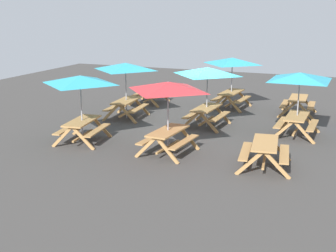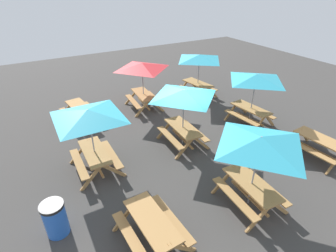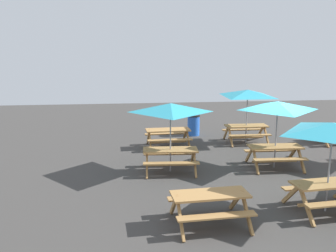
# 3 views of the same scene
# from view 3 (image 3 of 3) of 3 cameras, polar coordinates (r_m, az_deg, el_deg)

# --- Properties ---
(ground_plane) EXTENTS (30.98, 30.98, 0.00)m
(ground_plane) POSITION_cam_3_polar(r_m,az_deg,el_deg) (13.39, 16.57, -6.28)
(ground_plane) COLOR #3D3A38
(ground_plane) RESTS_ON ground
(picnic_table_1) EXTENTS (1.86, 1.60, 0.81)m
(picnic_table_1) POSITION_cam_3_polar(r_m,az_deg,el_deg) (15.36, 0.00, -1.23)
(picnic_table_1) COLOR #A87A44
(picnic_table_1) RESTS_ON ground
(picnic_table_3) EXTENTS (2.83, 2.83, 2.34)m
(picnic_table_3) POSITION_cam_3_polar(r_m,az_deg,el_deg) (16.23, 12.03, 4.35)
(picnic_table_3) COLOR #A87A44
(picnic_table_3) RESTS_ON ground
(picnic_table_4) EXTENTS (2.13, 2.13, 2.34)m
(picnic_table_4) POSITION_cam_3_polar(r_m,az_deg,el_deg) (12.12, 0.38, 2.04)
(picnic_table_4) COLOR #A87A44
(picnic_table_4) RESTS_ON ground
(picnic_table_5) EXTENTS (2.17, 2.17, 2.34)m
(picnic_table_5) POSITION_cam_3_polar(r_m,az_deg,el_deg) (9.93, 23.76, -1.26)
(picnic_table_5) COLOR #A87A44
(picnic_table_5) RESTS_ON ground
(picnic_table_6) EXTENTS (1.98, 1.75, 0.81)m
(picnic_table_6) POSITION_cam_3_polar(r_m,az_deg,el_deg) (17.69, 23.99, -0.51)
(picnic_table_6) COLOR #A87A44
(picnic_table_6) RESTS_ON ground
(picnic_table_7) EXTENTS (1.89, 1.64, 0.81)m
(picnic_table_7) POSITION_cam_3_polar(r_m,az_deg,el_deg) (8.94, 6.40, -11.36)
(picnic_table_7) COLOR #A87A44
(picnic_table_7) RESTS_ON ground
(picnic_table_8) EXTENTS (2.08, 2.08, 2.34)m
(picnic_table_8) POSITION_cam_3_polar(r_m,az_deg,el_deg) (13.04, 16.35, 2.27)
(picnic_table_8) COLOR #A87A44
(picnic_table_8) RESTS_ON ground
(trash_bin_blue) EXTENTS (0.59, 0.59, 0.98)m
(trash_bin_blue) POSITION_cam_3_polar(r_m,az_deg,el_deg) (17.52, 3.91, 0.18)
(trash_bin_blue) COLOR blue
(trash_bin_blue) RESTS_ON ground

